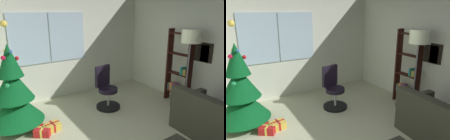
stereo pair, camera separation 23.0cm
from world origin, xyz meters
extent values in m
cube|color=silver|center=(0.00, 2.74, 1.43)|extent=(4.65, 0.10, 2.85)
cube|color=silver|center=(-0.81, 2.68, 1.57)|extent=(0.90, 0.03, 1.20)
cube|color=silver|center=(0.12, 2.68, 1.57)|extent=(0.90, 0.03, 1.20)
cube|color=silver|center=(2.38, 0.00, 1.43)|extent=(0.10, 5.39, 2.85)
cube|color=black|center=(2.32, 0.20, 1.31)|extent=(0.02, 0.28, 0.43)
cube|color=black|center=(2.32, 0.31, 1.29)|extent=(0.02, 0.36, 0.39)
cube|color=#313226|center=(1.11, -0.82, 0.64)|extent=(0.32, 1.78, 0.41)
cube|color=#313226|center=(1.52, -0.03, 0.53)|extent=(0.89, 0.20, 0.20)
cube|color=#B11C1D|center=(1.24, -0.58, 0.60)|extent=(0.20, 0.41, 0.41)
cylinder|color=#4C331E|center=(-1.43, 1.66, 0.08)|extent=(0.12, 0.12, 0.16)
cone|color=#0A4F20|center=(-1.43, 1.66, 0.46)|extent=(1.03, 1.03, 0.61)
cone|color=#0A4F20|center=(-1.43, 1.66, 0.91)|extent=(0.74, 0.74, 0.61)
cone|color=#0A4F20|center=(-1.43, 1.66, 1.36)|extent=(0.45, 0.45, 0.61)
sphere|color=red|center=(-1.29, 1.72, 1.37)|extent=(0.08, 0.08, 0.08)
sphere|color=gold|center=(-1.46, 1.77, 1.52)|extent=(0.06, 0.06, 0.06)
sphere|color=blue|center=(-1.40, 1.54, 1.53)|extent=(0.06, 0.06, 0.06)
sphere|color=#1E8C4C|center=(-1.54, 1.41, 0.98)|extent=(0.08, 0.08, 0.08)
sphere|color=#B21433|center=(-1.53, 1.55, 1.44)|extent=(0.08, 0.08, 0.08)
sphere|color=#F2D14C|center=(-1.43, 1.66, 2.00)|extent=(0.12, 0.12, 0.12)
cube|color=red|center=(-1.08, 1.17, 0.07)|extent=(0.39, 0.39, 0.14)
cube|color=#EAD84C|center=(-1.08, 1.17, 0.07)|extent=(0.26, 0.20, 0.15)
cube|color=#EAD84C|center=(-1.08, 1.17, 0.07)|extent=(0.20, 0.26, 0.15)
cube|color=#1E722D|center=(-1.17, 2.07, 0.11)|extent=(0.27, 0.25, 0.21)
cube|color=red|center=(-1.17, 2.07, 0.11)|extent=(0.23, 0.11, 0.22)
cube|color=red|center=(-1.17, 2.07, 0.11)|extent=(0.10, 0.20, 0.22)
cube|color=gold|center=(-0.90, 1.19, 0.08)|extent=(0.30, 0.24, 0.16)
cube|color=#B21919|center=(-0.90, 1.19, 0.08)|extent=(0.06, 0.22, 0.16)
cube|color=#B21919|center=(-0.90, 1.19, 0.08)|extent=(0.28, 0.07, 0.16)
cylinder|color=black|center=(0.51, 1.41, 0.03)|extent=(0.56, 0.56, 0.06)
cylinder|color=#B2B2B7|center=(0.51, 1.41, 0.25)|extent=(0.05, 0.05, 0.39)
cylinder|color=black|center=(0.51, 1.41, 0.45)|extent=(0.44, 0.44, 0.09)
cube|color=black|center=(0.48, 1.60, 0.74)|extent=(0.41, 0.16, 0.50)
cube|color=black|center=(2.11, 0.43, 0.90)|extent=(0.18, 0.04, 1.80)
cube|color=black|center=(2.11, 1.03, 0.90)|extent=(0.18, 0.04, 1.80)
cube|color=black|center=(2.11, 0.73, 0.25)|extent=(0.18, 0.56, 0.02)
cube|color=black|center=(2.11, 0.73, 0.73)|extent=(0.18, 0.56, 0.02)
cube|color=black|center=(2.11, 0.73, 1.22)|extent=(0.18, 0.56, 0.02)
cube|color=black|center=(2.11, 0.73, 1.70)|extent=(0.18, 0.56, 0.02)
cube|color=maroon|center=(2.12, 0.52, 0.36)|extent=(0.15, 0.05, 0.20)
cube|color=navy|center=(2.12, 0.57, 0.35)|extent=(0.15, 0.05, 0.18)
cube|color=beige|center=(2.13, 0.65, 0.34)|extent=(0.13, 0.06, 0.16)
cube|color=#3F7239|center=(2.12, 0.71, 0.35)|extent=(0.16, 0.05, 0.18)
cube|color=#733867|center=(2.11, 0.79, 0.37)|extent=(0.17, 0.08, 0.22)
cube|color=#BA7031|center=(2.12, 0.89, 0.36)|extent=(0.15, 0.08, 0.21)
cube|color=#44565E|center=(2.12, 0.96, 0.35)|extent=(0.16, 0.04, 0.19)
cube|color=olive|center=(2.12, 0.53, 0.82)|extent=(0.15, 0.08, 0.14)
cube|color=#19847D|center=(2.11, 0.61, 0.83)|extent=(0.17, 0.05, 0.18)
cylinder|color=slate|center=(1.83, 0.28, 0.01)|extent=(0.28, 0.28, 0.03)
cylinder|color=slate|center=(1.83, 0.28, 0.80)|extent=(0.03, 0.03, 1.54)
cylinder|color=#EAF3CA|center=(1.83, 0.28, 1.71)|extent=(0.39, 0.39, 0.28)
camera|label=1|loc=(-1.96, -2.38, 2.24)|focal=33.69mm
camera|label=2|loc=(-1.76, -2.51, 2.24)|focal=33.69mm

